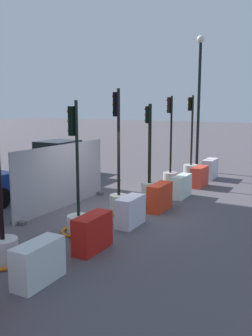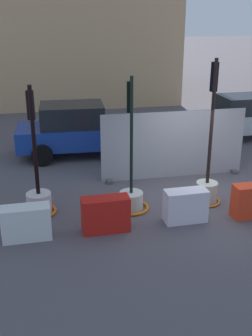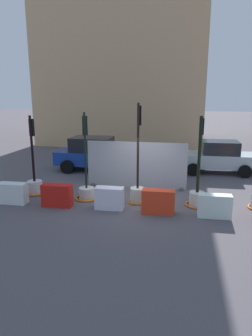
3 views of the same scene
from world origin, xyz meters
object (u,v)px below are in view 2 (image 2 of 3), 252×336
at_px(traffic_light_1, 38,194).
at_px(car_silver_hatchback, 241,118).
at_px(construction_barrier_1, 26,223).
at_px(construction_barrier_2, 106,214).
at_px(traffic_light_2, 131,191).
at_px(traffic_light_3, 207,180).
at_px(construction_barrier_3, 186,206).
at_px(car_blue_estate, 79,130).

height_order(traffic_light_1, car_silver_hatchback, traffic_light_1).
bearing_deg(car_silver_hatchback, construction_barrier_1, -142.38).
distance_m(construction_barrier_1, construction_barrier_2, 1.78).
height_order(traffic_light_2, traffic_light_3, traffic_light_3).
relative_size(traffic_light_2, construction_barrier_3, 3.29).
xyz_separation_m(car_blue_estate, car_silver_hatchback, (6.36, 0.74, -0.07)).
height_order(traffic_light_1, construction_barrier_3, traffic_light_1).
distance_m(traffic_light_2, construction_barrier_3, 1.47).
xyz_separation_m(construction_barrier_2, car_blue_estate, (-0.06, 5.49, 0.47)).
height_order(construction_barrier_1, construction_barrier_3, construction_barrier_3).
xyz_separation_m(traffic_light_1, car_silver_hatchback, (7.80, 4.99, 0.29)).
height_order(construction_barrier_2, car_blue_estate, car_blue_estate).
bearing_deg(traffic_light_2, construction_barrier_3, -38.48).
distance_m(traffic_light_2, traffic_light_3, 2.05).
xyz_separation_m(construction_barrier_3, car_blue_estate, (-2.02, 5.40, 0.48)).
distance_m(traffic_light_1, car_silver_hatchback, 9.26).
bearing_deg(traffic_light_2, car_silver_hatchback, 43.60).
distance_m(construction_barrier_3, car_silver_hatchback, 7.53).
height_order(traffic_light_2, car_blue_estate, traffic_light_2).
distance_m(construction_barrier_2, car_blue_estate, 5.51).
height_order(traffic_light_3, construction_barrier_2, traffic_light_3).
bearing_deg(construction_barrier_1, traffic_light_2, 21.13).
relative_size(traffic_light_1, car_blue_estate, 0.72).
xyz_separation_m(construction_barrier_1, construction_barrier_2, (1.78, 0.00, 0.02)).
relative_size(traffic_light_1, construction_barrier_3, 3.13).
relative_size(traffic_light_2, car_blue_estate, 0.76).
bearing_deg(traffic_light_2, construction_barrier_2, -129.11).
height_order(construction_barrier_1, construction_barrier_2, construction_barrier_2).
height_order(construction_barrier_2, car_silver_hatchback, car_silver_hatchback).
distance_m(traffic_light_2, car_blue_estate, 4.59).
xyz_separation_m(traffic_light_3, construction_barrier_2, (-2.85, -0.98, -0.20)).
relative_size(construction_barrier_1, construction_barrier_2, 0.98).
distance_m(construction_barrier_2, car_silver_hatchback, 8.86).
height_order(traffic_light_3, car_blue_estate, traffic_light_3).
bearing_deg(traffic_light_3, construction_barrier_3, -134.98).
distance_m(traffic_light_2, construction_barrier_1, 2.78).
bearing_deg(construction_barrier_3, traffic_light_1, 161.60).
relative_size(traffic_light_3, construction_barrier_2, 3.39).
bearing_deg(traffic_light_2, traffic_light_3, -0.51).
relative_size(traffic_light_1, construction_barrier_2, 2.92).
height_order(construction_barrier_2, construction_barrier_3, construction_barrier_2).
bearing_deg(construction_barrier_3, construction_barrier_2, -177.50).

